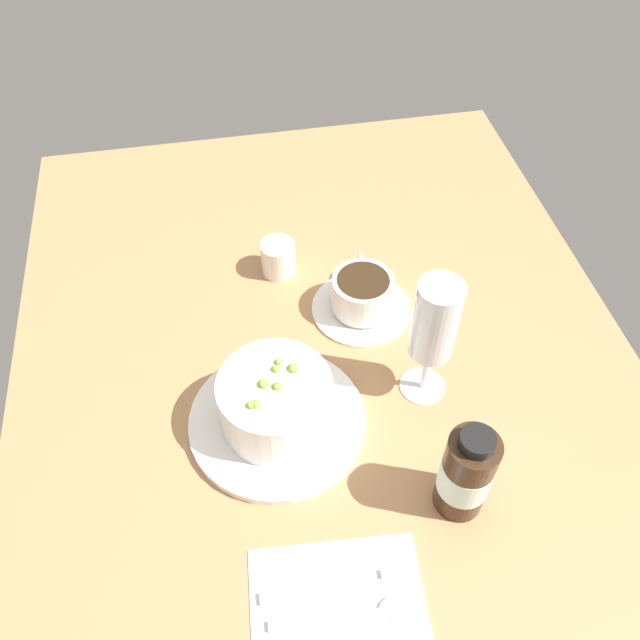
{
  "coord_description": "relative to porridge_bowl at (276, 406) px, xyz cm",
  "views": [
    {
      "loc": [
        52.86,
        -10.76,
        71.63
      ],
      "look_at": [
        -3.18,
        -0.26,
        5.03
      ],
      "focal_mm": 37.04,
      "sensor_mm": 36.0,
      "label": 1
    }
  ],
  "objects": [
    {
      "name": "ground_plane",
      "position": [
        -8.48,
        7.9,
        -5.58
      ],
      "size": [
        110.0,
        84.0,
        3.0
      ],
      "primitive_type": "cube",
      "color": "#B27F51"
    },
    {
      "name": "wine_glass",
      "position": [
        -2.08,
        19.52,
        8.45
      ],
      "size": [
        5.95,
        5.95,
        19.02
      ],
      "color": "white",
      "rests_on": "ground_plane"
    },
    {
      "name": "porridge_bowl",
      "position": [
        0.0,
        0.0,
        0.0
      ],
      "size": [
        22.15,
        22.15,
        9.39
      ],
      "color": "white",
      "rests_on": "ground_plane"
    },
    {
      "name": "cutlery_setting",
      "position": [
        22.88,
        3.51,
        -3.83
      ],
      "size": [
        14.58,
        19.26,
        0.9
      ],
      "color": "white",
      "rests_on": "ground_plane"
    },
    {
      "name": "coffee_cup",
      "position": [
        -16.85,
        14.67,
        -1.25
      ],
      "size": [
        14.32,
        14.32,
        6.14
      ],
      "color": "white",
      "rests_on": "ground_plane"
    },
    {
      "name": "creamer_jug",
      "position": [
        -26.91,
        4.05,
        -1.32
      ],
      "size": [
        5.78,
        5.54,
        5.92
      ],
      "color": "white",
      "rests_on": "ground_plane"
    },
    {
      "name": "sauce_bottle_brown",
      "position": [
        14.0,
        18.97,
        2.33
      ],
      "size": [
        5.81,
        5.81,
        13.95
      ],
      "color": "#382314",
      "rests_on": "ground_plane"
    }
  ]
}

